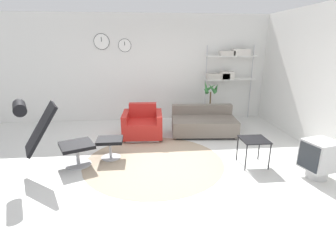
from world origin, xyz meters
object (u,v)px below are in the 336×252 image
object	(u,v)px
lounge_chair	(49,131)
ottoman	(110,144)
potted_plant	(210,109)
side_table	(254,142)
couch_low	(203,124)
crt_television	(319,158)
shelf_unit	(229,67)
armchair_red	(143,125)

from	to	relation	value
lounge_chair	ottoman	xyz separation A→B (m)	(0.90, 0.41, -0.42)
potted_plant	side_table	bearing A→B (deg)	-87.11
couch_low	crt_television	size ratio (longest dim) A/B	2.46
crt_television	potted_plant	xyz separation A→B (m)	(-0.97, 3.09, 0.05)
lounge_chair	crt_television	bearing A→B (deg)	56.52
side_table	potted_plant	xyz separation A→B (m)	(-0.13, 2.54, -0.04)
shelf_unit	ottoman	bearing A→B (deg)	-141.47
lounge_chair	side_table	world-z (taller)	lounge_chair
lounge_chair	side_table	xyz separation A→B (m)	(3.43, -0.13, -0.27)
side_table	potted_plant	size ratio (longest dim) A/B	0.41
couch_low	shelf_unit	bearing A→B (deg)	-123.97
couch_low	side_table	xyz separation A→B (m)	(0.48, -1.76, 0.20)
armchair_red	shelf_unit	xyz separation A→B (m)	(2.34, 1.26, 1.17)
ottoman	crt_television	xyz separation A→B (m)	(3.37, -1.09, 0.06)
side_table	potted_plant	bearing A→B (deg)	92.89
lounge_chair	potted_plant	distance (m)	4.10
lounge_chair	couch_low	size ratio (longest dim) A/B	0.80
couch_low	side_table	size ratio (longest dim) A/B	3.19
couch_low	shelf_unit	size ratio (longest dim) A/B	0.77
ottoman	side_table	world-z (taller)	side_table
armchair_red	potted_plant	xyz separation A→B (m)	(1.79, 0.91, 0.12)
lounge_chair	shelf_unit	xyz separation A→B (m)	(3.85, 2.76, 0.75)
crt_television	shelf_unit	distance (m)	3.64
armchair_red	side_table	bearing A→B (deg)	142.40
shelf_unit	armchair_red	bearing A→B (deg)	-151.61
couch_low	side_table	world-z (taller)	couch_low
lounge_chair	crt_television	xyz separation A→B (m)	(4.27, -0.69, -0.36)
lounge_chair	shelf_unit	distance (m)	4.80
side_table	shelf_unit	distance (m)	3.09
couch_low	potted_plant	size ratio (longest dim) A/B	1.32
lounge_chair	armchair_red	world-z (taller)	lounge_chair
armchair_red	crt_television	xyz separation A→B (m)	(2.76, -2.18, 0.07)
couch_low	side_table	bearing A→B (deg)	109.89
lounge_chair	ottoman	size ratio (longest dim) A/B	2.63
couch_low	shelf_unit	xyz separation A→B (m)	(0.90, 1.13, 1.22)
lounge_chair	crt_television	distance (m)	4.34
lounge_chair	side_table	size ratio (longest dim) A/B	2.55
ottoman	shelf_unit	size ratio (longest dim) A/B	0.23
couch_low	crt_television	xyz separation A→B (m)	(1.32, -2.32, 0.11)
ottoman	potted_plant	world-z (taller)	potted_plant
ottoman	side_table	xyz separation A→B (m)	(2.53, -0.54, 0.15)
couch_low	crt_television	world-z (taller)	crt_television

